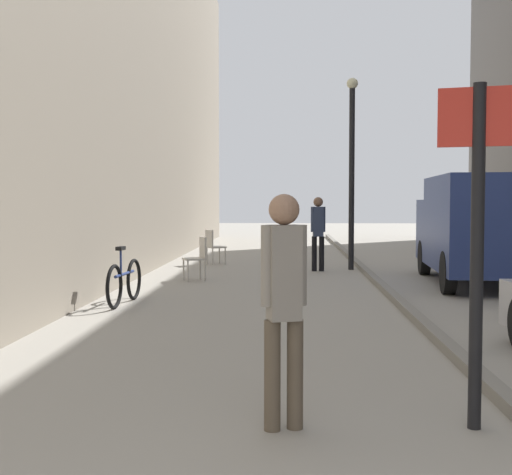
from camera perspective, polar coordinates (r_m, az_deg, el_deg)
The scene contains 11 objects.
ground_plane at distance 13.24m, azimuth 3.78°, elevation -4.45°, with size 80.00×80.00×0.00m, color gray.
building_facade_left at distance 14.46m, azimuth -17.38°, elevation 18.09°, with size 2.76×40.00×11.02m, color gray.
kerb_strip at distance 13.36m, azimuth 10.59°, elevation -4.17°, with size 0.16×40.00×0.12m, color slate.
pedestrian_main_foreground at distance 16.99m, azimuth 5.13°, elevation 0.75°, with size 0.36×0.24×1.81m.
pedestrian_mid_block at distance 5.20m, azimuth 2.31°, elevation -4.71°, with size 0.34×0.25×1.78m.
delivery_van at distance 14.97m, azimuth 17.92°, elevation 0.88°, with size 2.28×5.07×2.22m.
street_sign_post at distance 5.43m, azimuth 17.78°, elevation 0.97°, with size 0.59×0.18×2.60m.
lamp_post at distance 17.44m, azimuth 7.89°, elevation 6.29°, with size 0.28×0.28×4.76m.
bicycle_leaning at distance 11.73m, azimuth -10.78°, elevation -3.59°, with size 0.19×1.77×0.98m.
cafe_chair_near_window at distance 18.73m, azimuth -3.56°, elevation -0.57°, with size 0.60×0.60×0.94m.
cafe_chair_by_doorway at distance 15.03m, azimuth -4.80°, elevation -1.47°, with size 0.58×0.58×0.94m.
Camera 1 is at (-0.24, -1.13, 1.73)m, focal length 48.57 mm.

